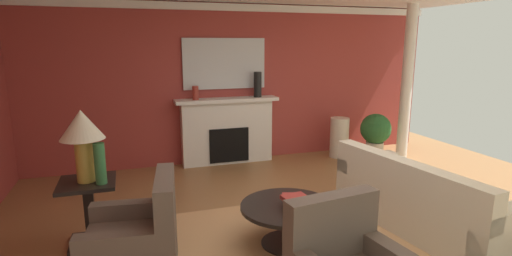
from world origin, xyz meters
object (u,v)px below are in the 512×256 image
at_px(vase_tall_corner, 339,137).
at_px(vase_mantel_left, 195,93).
at_px(sofa, 422,204).
at_px(vase_mantel_right, 258,85).
at_px(potted_plant, 375,132).
at_px(side_table, 89,208).
at_px(table_lamp, 82,132).
at_px(armchair_near_window, 136,246).
at_px(fireplace, 227,132).
at_px(vase_on_side_table, 100,164).
at_px(mantel_mirror, 224,64).
at_px(coffee_table, 288,215).

relative_size(vase_tall_corner, vase_mantel_left, 3.20).
distance_m(sofa, vase_mantel_right, 3.46).
relative_size(vase_mantel_right, potted_plant, 0.53).
bearing_deg(side_table, vase_mantel_left, 56.46).
distance_m(table_lamp, vase_tall_corner, 4.75).
xyz_separation_m(armchair_near_window, vase_mantel_left, (1.11, 3.13, 0.97)).
height_order(vase_mantel_left, vase_mantel_right, vase_mantel_right).
distance_m(fireplace, sofa, 3.53).
distance_m(sofa, vase_on_side_table, 3.55).
relative_size(fireplace, vase_mantel_right, 4.06).
relative_size(vase_mantel_left, potted_plant, 0.28).
bearing_deg(mantel_mirror, side_table, -129.94).
height_order(vase_mantel_left, vase_on_side_table, vase_mantel_left).
height_order(sofa, coffee_table, sofa).
xyz_separation_m(sofa, vase_mantel_right, (-0.93, 3.14, 1.09)).
height_order(mantel_mirror, vase_mantel_left, mantel_mirror).
relative_size(fireplace, vase_on_side_table, 4.26).
relative_size(armchair_near_window, vase_tall_corner, 1.28).
height_order(mantel_mirror, armchair_near_window, mantel_mirror).
bearing_deg(potted_plant, coffee_table, -138.20).
bearing_deg(sofa, side_table, 167.29).
bearing_deg(fireplace, table_lamp, -131.34).
distance_m(sofa, potted_plant, 2.90).
bearing_deg(table_lamp, coffee_table, -19.18).
distance_m(table_lamp, potted_plant, 5.17).
bearing_deg(mantel_mirror, armchair_near_window, -116.65).
distance_m(side_table, potted_plant, 5.11).
bearing_deg(vase_mantel_left, coffee_table, -82.01).
xyz_separation_m(mantel_mirror, armchair_near_window, (-1.66, -3.30, -1.44)).
bearing_deg(vase_on_side_table, mantel_mirror, 53.42).
bearing_deg(vase_tall_corner, coffee_table, -128.50).
distance_m(sofa, coffee_table, 1.61).
xyz_separation_m(vase_tall_corner, vase_on_side_table, (-4.03, -2.21, 0.54)).
bearing_deg(vase_mantel_right, fireplace, 174.87).
relative_size(armchair_near_window, vase_mantel_right, 2.14).
bearing_deg(mantel_mirror, fireplace, -90.00).
bearing_deg(sofa, table_lamp, 167.29).
height_order(fireplace, vase_mantel_right, vase_mantel_right).
distance_m(fireplace, coffee_table, 3.08).
xyz_separation_m(side_table, vase_mantel_right, (2.65, 2.34, 0.99)).
relative_size(vase_on_side_table, potted_plant, 0.51).
xyz_separation_m(vase_on_side_table, potted_plant, (4.63, 1.94, -0.42)).
bearing_deg(vase_mantel_right, mantel_mirror, 162.82).
relative_size(fireplace, vase_mantel_left, 7.74).
xyz_separation_m(mantel_mirror, vase_tall_corner, (2.08, -0.42, -1.38)).
height_order(mantel_mirror, sofa, mantel_mirror).
xyz_separation_m(coffee_table, potted_plant, (2.81, 2.51, 0.16)).
xyz_separation_m(armchair_near_window, vase_tall_corner, (3.73, 2.88, 0.07)).
xyz_separation_m(sofa, armchair_near_window, (-3.14, 0.02, 0.01)).
bearing_deg(potted_plant, side_table, -159.13).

